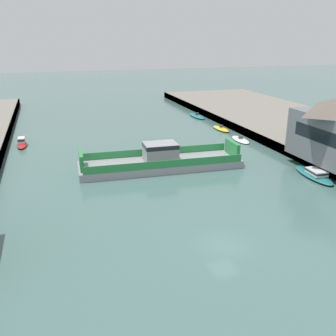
% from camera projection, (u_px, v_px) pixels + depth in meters
% --- Properties ---
extents(ground_plane, '(400.00, 400.00, 0.00)m').
position_uv_depth(ground_plane, '(224.00, 246.00, 35.41)').
color(ground_plane, '#476B66').
extents(chain_ferry, '(23.94, 7.53, 3.85)m').
position_uv_depth(chain_ferry, '(160.00, 161.00, 55.92)').
color(chain_ferry, '#939399').
rests_on(chain_ferry, ground).
extents(moored_boat_near_left, '(3.23, 8.39, 1.29)m').
position_uv_depth(moored_boat_near_left, '(314.00, 174.00, 52.53)').
color(moored_boat_near_left, '#237075').
rests_on(moored_boat_near_left, ground).
extents(moored_boat_mid_left, '(1.64, 5.58, 1.48)m').
position_uv_depth(moored_boat_mid_left, '(22.00, 143.00, 67.68)').
color(moored_boat_mid_left, red).
rests_on(moored_boat_mid_left, ground).
extents(moored_boat_mid_right, '(2.21, 5.96, 1.09)m').
position_uv_depth(moored_boat_mid_right, '(221.00, 129.00, 79.27)').
color(moored_boat_mid_right, yellow).
rests_on(moored_boat_mid_right, ground).
extents(moored_boat_far_left, '(2.44, 7.74, 1.05)m').
position_uv_depth(moored_boat_far_left, '(197.00, 116.00, 92.25)').
color(moored_boat_far_left, '#237075').
rests_on(moored_boat_far_left, ground).
extents(moored_boat_far_right, '(2.69, 6.28, 0.87)m').
position_uv_depth(moored_boat_far_right, '(240.00, 140.00, 71.29)').
color(moored_boat_far_right, white).
rests_on(moored_boat_far_right, ground).
extents(bollard_right_far, '(0.32, 0.32, 0.71)m').
position_uv_depth(bollard_right_far, '(336.00, 164.00, 52.12)').
color(bollard_right_far, black).
rests_on(bollard_right_far, quay_right).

